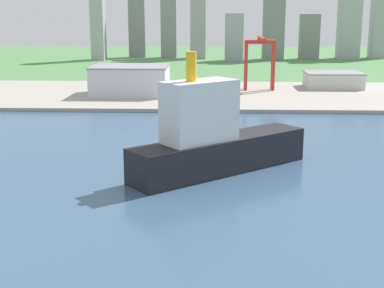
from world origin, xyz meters
name	(u,v)px	position (x,y,z in m)	size (l,w,h in m)	color
ground_plane	(204,166)	(0.00, 300.00, 0.00)	(2400.00, 2400.00, 0.00)	#50824C
water_bay	(201,219)	(0.00, 240.00, 0.07)	(840.00, 360.00, 0.15)	#385675
industrial_pier	(209,95)	(0.00, 490.00, 1.25)	(840.00, 140.00, 2.50)	#A39D91
cargo_ship	(214,140)	(3.72, 289.67, 13.39)	(70.90, 62.78, 47.70)	black
port_crane_red	(260,52)	(38.64, 507.71, 31.99)	(23.36, 46.22, 41.02)	#B72D23
warehouse_main	(130,80)	(-57.77, 481.80, 13.05)	(55.64, 42.23, 21.05)	silver
warehouse_annex	(333,80)	(99.02, 525.13, 8.75)	(44.36, 33.80, 12.46)	silver
distant_skyline	(253,21)	(54.06, 830.97, 50.34)	(392.14, 66.87, 140.18)	#AAA9B1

